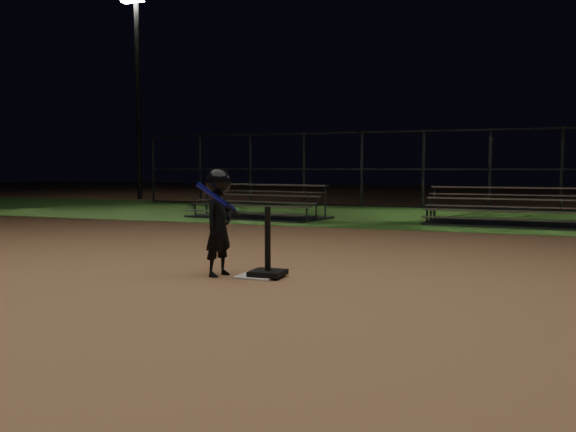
{
  "coord_description": "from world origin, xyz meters",
  "views": [
    {
      "loc": [
        2.86,
        -6.48,
        1.28
      ],
      "look_at": [
        0.0,
        1.0,
        0.65
      ],
      "focal_mm": 37.84,
      "sensor_mm": 36.0,
      "label": 1
    }
  ],
  "objects_px": {
    "bleacher_right": "(506,217)",
    "light_pole_left": "(137,79)",
    "batting_tee": "(268,263)",
    "bleacher_left": "(258,211)",
    "home_plate": "(258,276)",
    "child_batter": "(219,219)"
  },
  "relations": [
    {
      "from": "bleacher_right",
      "to": "light_pole_left",
      "type": "height_order",
      "value": "light_pole_left"
    },
    {
      "from": "home_plate",
      "to": "batting_tee",
      "type": "height_order",
      "value": "batting_tee"
    },
    {
      "from": "batting_tee",
      "to": "bleacher_left",
      "type": "xyz_separation_m",
      "value": [
        -3.55,
        7.76,
        0.0
      ]
    },
    {
      "from": "home_plate",
      "to": "child_batter",
      "type": "relative_size",
      "value": 0.35
    },
    {
      "from": "child_batter",
      "to": "batting_tee",
      "type": "bearing_deg",
      "value": -67.06
    },
    {
      "from": "light_pole_left",
      "to": "home_plate",
      "type": "bearing_deg",
      "value": -51.23
    },
    {
      "from": "bleacher_right",
      "to": "bleacher_left",
      "type": "bearing_deg",
      "value": -176.1
    },
    {
      "from": "home_plate",
      "to": "light_pole_left",
      "type": "distance_m",
      "value": 19.79
    },
    {
      "from": "bleacher_right",
      "to": "light_pole_left",
      "type": "distance_m",
      "value": 16.86
    },
    {
      "from": "child_batter",
      "to": "bleacher_left",
      "type": "xyz_separation_m",
      "value": [
        -2.96,
        7.87,
        -0.5
      ]
    },
    {
      "from": "batting_tee",
      "to": "bleacher_right",
      "type": "bearing_deg",
      "value": 72.74
    },
    {
      "from": "home_plate",
      "to": "bleacher_left",
      "type": "distance_m",
      "value": 8.51
    },
    {
      "from": "bleacher_right",
      "to": "batting_tee",
      "type": "bearing_deg",
      "value": -105.05
    },
    {
      "from": "light_pole_left",
      "to": "bleacher_right",
      "type": "bearing_deg",
      "value": -25.58
    },
    {
      "from": "bleacher_left",
      "to": "light_pole_left",
      "type": "distance_m",
      "value": 12.14
    },
    {
      "from": "light_pole_left",
      "to": "bleacher_left",
      "type": "bearing_deg",
      "value": -39.87
    },
    {
      "from": "light_pole_left",
      "to": "batting_tee",
      "type": "bearing_deg",
      "value": -50.92
    },
    {
      "from": "child_batter",
      "to": "bleacher_right",
      "type": "bearing_deg",
      "value": -8.13
    },
    {
      "from": "child_batter",
      "to": "light_pole_left",
      "type": "relative_size",
      "value": 0.15
    },
    {
      "from": "child_batter",
      "to": "bleacher_right",
      "type": "relative_size",
      "value": 0.36
    },
    {
      "from": "child_batter",
      "to": "light_pole_left",
      "type": "height_order",
      "value": "light_pole_left"
    },
    {
      "from": "batting_tee",
      "to": "bleacher_left",
      "type": "distance_m",
      "value": 8.53
    }
  ]
}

